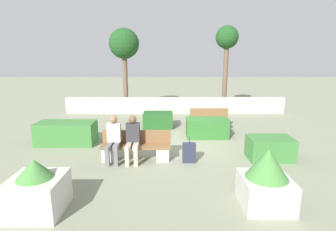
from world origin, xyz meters
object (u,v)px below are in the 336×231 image
at_px(tree_center_left, 227,42).
at_px(bench_left_side, 210,122).
at_px(suitcase, 189,153).
at_px(person_seated_woman, 133,137).
at_px(bench_front, 137,149).
at_px(tree_leftmost, 125,45).
at_px(planter_corner_right, 37,190).
at_px(planter_corner_left, 267,180).
at_px(person_seated_man, 114,137).

bearing_deg(tree_center_left, bench_left_side, -109.23).
bearing_deg(suitcase, bench_left_side, 72.19).
relative_size(person_seated_woman, tree_center_left, 0.29).
bearing_deg(bench_left_side, bench_front, -139.10).
distance_m(bench_left_side, tree_leftmost, 6.42).
xyz_separation_m(planter_corner_right, tree_leftmost, (0.19, 9.77, 3.06)).
bearing_deg(tree_leftmost, suitcase, -68.17).
height_order(bench_left_side, tree_leftmost, tree_leftmost).
distance_m(person_seated_woman, tree_leftmost, 7.89).
relative_size(person_seated_woman, tree_leftmost, 0.30).
xyz_separation_m(bench_front, planter_corner_right, (-1.59, -2.65, 0.13)).
distance_m(planter_corner_left, planter_corner_right, 4.47).
relative_size(bench_front, tree_leftmost, 0.46).
relative_size(bench_left_side, planter_corner_left, 1.34).
height_order(bench_left_side, planter_corner_right, planter_corner_right).
bearing_deg(bench_left_side, tree_center_left, 60.38).
xyz_separation_m(person_seated_man, planter_corner_left, (3.50, -2.30, -0.17)).
bearing_deg(bench_left_side, person_seated_man, -143.85).
height_order(suitcase, tree_leftmost, tree_leftmost).
relative_size(bench_left_side, person_seated_man, 1.21).
xyz_separation_m(person_seated_man, person_seated_woman, (0.54, 0.00, 0.00)).
xyz_separation_m(bench_left_side, suitcase, (-1.13, -3.51, -0.03)).
relative_size(person_seated_woman, suitcase, 1.76).
height_order(bench_front, suitcase, bench_front).
relative_size(person_seated_man, planter_corner_left, 1.10).
bearing_deg(bench_front, bench_left_side, 51.29).
relative_size(person_seated_man, person_seated_woman, 1.00).
distance_m(bench_front, bench_left_side, 4.25).
height_order(person_seated_woman, tree_leftmost, tree_leftmost).
bearing_deg(tree_center_left, planter_corner_left, -97.16).
distance_m(planter_corner_left, tree_center_left, 10.57).
distance_m(person_seated_woman, planter_corner_right, 2.95).
height_order(bench_left_side, person_seated_woman, person_seated_woman).
height_order(bench_front, planter_corner_right, planter_corner_right).
bearing_deg(bench_front, planter_corner_right, -120.88).
bearing_deg(planter_corner_left, suitcase, 120.98).
height_order(bench_front, person_seated_man, person_seated_man).
xyz_separation_m(planter_corner_left, tree_leftmost, (-4.28, 9.56, 2.96)).
distance_m(bench_left_side, suitcase, 3.68).
height_order(bench_front, planter_corner_left, planter_corner_left).
relative_size(bench_front, tree_center_left, 0.44).
bearing_deg(bench_left_side, planter_corner_left, -98.16).
height_order(bench_front, person_seated_woman, person_seated_woman).
distance_m(bench_left_side, planter_corner_left, 5.77).
xyz_separation_m(bench_left_side, tree_leftmost, (-4.06, 3.80, 3.21)).
bearing_deg(person_seated_man, planter_corner_right, -111.10).
bearing_deg(bench_left_side, tree_leftmost, 126.45).
height_order(tree_leftmost, tree_center_left, tree_center_left).
bearing_deg(planter_corner_left, bench_left_side, 92.23).
relative_size(bench_left_side, suitcase, 2.12).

